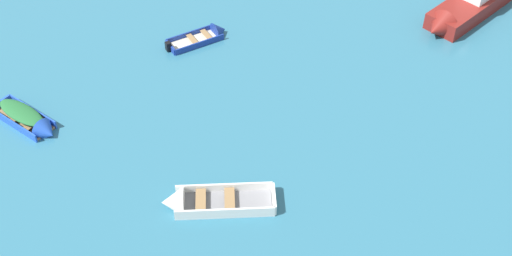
% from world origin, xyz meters
% --- Properties ---
extents(rowboat_blue_back_row_left, '(3.61, 2.40, 1.02)m').
position_xyz_m(rowboat_blue_back_row_left, '(-9.52, 17.43, 0.30)').
color(rowboat_blue_back_row_left, '#99754C').
rests_on(rowboat_blue_back_row_left, ground_plane).
extents(rowboat_deep_blue_midfield_right, '(2.96, 2.84, 0.99)m').
position_xyz_m(rowboat_deep_blue_midfield_right, '(-3.79, 25.39, 0.15)').
color(rowboat_deep_blue_midfield_right, beige).
rests_on(rowboat_deep_blue_midfield_right, ground_plane).
extents(rowboat_white_far_left, '(4.51, 2.35, 1.20)m').
position_xyz_m(rowboat_white_far_left, '(-1.32, 14.63, 0.22)').
color(rowboat_white_far_left, gray).
rests_on(rowboat_white_far_left, ground_plane).
extents(motor_launch_maroon_back_row_right, '(5.02, 6.36, 2.47)m').
position_xyz_m(motor_launch_maroon_back_row_right, '(8.87, 30.12, 0.70)').
color(motor_launch_maroon_back_row_right, maroon).
rests_on(motor_launch_maroon_back_row_right, ground_plane).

